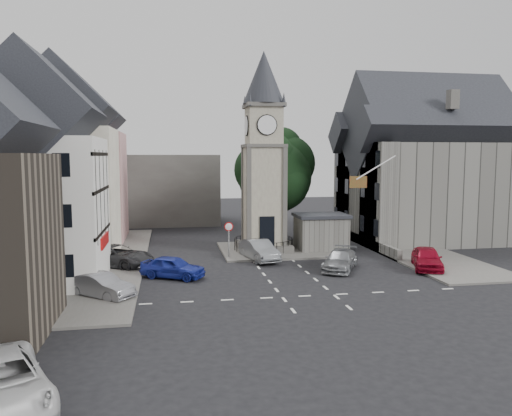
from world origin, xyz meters
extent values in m
plane|color=black|center=(0.00, 0.00, 0.00)|extent=(120.00, 120.00, 0.00)
cube|color=#595651|center=(-12.50, 6.00, 0.07)|extent=(6.00, 30.00, 0.14)
cube|color=#595651|center=(12.00, 8.00, 0.07)|extent=(6.00, 26.00, 0.14)
cube|color=#595651|center=(1.50, 8.00, 0.08)|extent=(10.00, 8.00, 0.16)
cube|color=silver|center=(0.00, -5.50, 0.01)|extent=(20.00, 8.00, 0.01)
cube|color=#4C4944|center=(0.00, 8.00, 0.35)|extent=(4.20, 4.20, 0.70)
torus|color=black|center=(0.00, 8.00, 1.08)|extent=(4.86, 4.86, 0.06)
cube|color=gray|center=(0.00, 8.00, 4.70)|extent=(3.00, 3.00, 8.00)
cube|color=black|center=(0.00, 6.55, 1.90)|extent=(1.20, 0.25, 2.40)
cube|color=#4C4944|center=(0.00, 8.00, 8.70)|extent=(3.30, 3.30, 0.25)
cube|color=gray|center=(0.00, 8.00, 10.30)|extent=(2.70, 2.70, 3.20)
cylinder|color=white|center=(0.00, 6.60, 10.30)|extent=(1.50, 0.12, 1.50)
cube|color=#4C4944|center=(0.00, 8.00, 11.90)|extent=(3.10, 3.10, 0.30)
cone|color=black|center=(0.00, 8.00, 14.15)|extent=(3.40, 3.40, 4.20)
cube|color=#5E5C57|center=(4.80, 7.50, 1.40)|extent=(4.00, 3.00, 2.80)
cube|color=black|center=(4.80, 7.50, 2.95)|extent=(4.30, 3.30, 0.25)
cylinder|color=black|center=(2.00, 13.00, 2.20)|extent=(0.70, 0.70, 4.40)
cylinder|color=black|center=(-3.20, 5.50, 1.25)|extent=(0.10, 0.10, 2.50)
cone|color=#A50C0C|center=(-3.20, 5.40, 2.50)|extent=(0.70, 0.06, 0.70)
cone|color=white|center=(-3.20, 5.38, 2.50)|extent=(0.54, 0.04, 0.54)
cube|color=tan|center=(-15.50, 16.00, 5.00)|extent=(7.50, 7.00, 10.00)
cube|color=beige|center=(-15.50, 8.00, 5.00)|extent=(7.50, 7.00, 10.00)
cube|color=silver|center=(-15.50, 0.00, 4.50)|extent=(7.50, 7.00, 9.00)
cube|color=#4C4944|center=(-12.00, 28.00, 4.00)|extent=(20.00, 10.00, 8.00)
cube|color=#5E5C57|center=(16.00, 11.00, 4.50)|extent=(14.00, 10.00, 9.00)
cube|color=#5E5C57|center=(9.80, 7.50, 4.50)|extent=(1.60, 4.40, 9.00)
cube|color=#5E5C57|center=(9.80, 14.50, 4.50)|extent=(1.60, 4.40, 9.00)
cube|color=#5E5C57|center=(9.20, 10.00, 0.45)|extent=(0.40, 16.00, 0.90)
cylinder|color=white|center=(8.00, 4.00, 7.00)|extent=(3.17, 0.10, 1.89)
plane|color=#B21414|center=(6.60, 4.00, 5.90)|extent=(1.40, 0.00, 1.40)
imported|color=navy|center=(-7.50, 0.06, 0.72)|extent=(4.52, 3.50, 1.44)
imported|color=gray|center=(-11.50, -3.78, 0.67)|extent=(4.08, 3.68, 1.35)
imported|color=#2B2B2D|center=(-11.50, 4.08, 0.79)|extent=(6.21, 5.09, 1.57)
imported|color=gray|center=(-1.00, 4.50, 0.78)|extent=(2.64, 4.96, 1.55)
imported|color=gray|center=(4.02, 0.50, 0.69)|extent=(4.02, 5.05, 1.37)
imported|color=maroon|center=(10.00, -0.46, 0.78)|extent=(3.41, 4.95, 1.56)
imported|color=#B5AA96|center=(10.44, 8.29, 0.76)|extent=(0.66, 0.61, 1.51)
camera|label=1|loc=(-7.66, -32.10, 7.90)|focal=35.00mm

